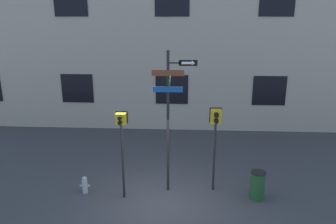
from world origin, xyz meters
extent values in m
plane|color=#38383A|center=(0.00, 0.00, 0.00)|extent=(60.00, 60.00, 0.00)
cube|color=tan|center=(0.00, 7.27, 6.35)|extent=(24.00, 0.60, 12.70)
cube|color=black|center=(-4.80, 6.95, 2.12)|extent=(1.62, 0.03, 1.46)
cube|color=black|center=(0.00, 6.95, 2.12)|extent=(1.62, 0.03, 1.46)
cube|color=black|center=(4.80, 6.95, 2.12)|extent=(1.62, 0.03, 1.46)
cube|color=black|center=(-4.80, 6.95, 6.35)|extent=(1.62, 0.03, 1.46)
cube|color=black|center=(0.00, 6.95, 6.35)|extent=(1.62, 0.03, 1.46)
cube|color=black|center=(4.80, 6.95, 6.35)|extent=(1.62, 0.03, 1.46)
cylinder|color=black|center=(0.16, 0.86, 2.34)|extent=(0.09, 0.09, 4.67)
cube|color=black|center=(0.46, 0.86, 4.30)|extent=(0.61, 0.05, 0.05)
cube|color=brown|center=(0.16, 0.80, 4.00)|extent=(0.99, 0.02, 0.19)
cube|color=#196B2D|center=(0.22, 0.86, 3.75)|extent=(0.02, 0.94, 0.20)
cube|color=#14478C|center=(0.16, 0.80, 3.49)|extent=(0.92, 0.02, 0.17)
cube|color=black|center=(0.76, 0.84, 4.30)|extent=(0.56, 0.02, 0.18)
cube|color=white|center=(0.72, 0.83, 4.30)|extent=(0.32, 0.01, 0.07)
cone|color=white|center=(0.92, 0.83, 4.30)|extent=(0.10, 0.14, 0.14)
cylinder|color=black|center=(-1.24, 0.32, 1.25)|extent=(0.08, 0.08, 2.51)
cube|color=gold|center=(-1.24, 0.32, 2.67)|extent=(0.31, 0.26, 0.33)
cube|color=black|center=(-1.24, 0.46, 2.67)|extent=(0.37, 0.02, 0.39)
cylinder|color=black|center=(-1.24, 0.13, 2.75)|extent=(0.12, 0.12, 0.12)
cylinder|color=black|center=(-1.24, 0.13, 2.60)|extent=(0.12, 0.12, 0.12)
cylinder|color=orange|center=(-1.24, 0.19, 2.75)|extent=(0.09, 0.01, 0.09)
cylinder|color=black|center=(1.67, 0.96, 1.19)|extent=(0.08, 0.08, 2.39)
cube|color=gold|center=(1.67, 0.96, 2.60)|extent=(0.33, 0.26, 0.43)
cube|color=black|center=(1.67, 1.10, 2.60)|extent=(0.39, 0.02, 0.49)
cylinder|color=black|center=(1.67, 0.77, 2.70)|extent=(0.15, 0.12, 0.15)
cylinder|color=black|center=(1.67, 0.77, 2.50)|extent=(0.15, 0.12, 0.15)
cylinder|color=#EA4C14|center=(1.67, 0.83, 2.70)|extent=(0.12, 0.01, 0.12)
cylinder|color=#A5A5A8|center=(-2.58, 0.51, 0.23)|extent=(0.18, 0.18, 0.46)
sphere|color=#A5A5A8|center=(-2.58, 0.51, 0.51)|extent=(0.15, 0.15, 0.15)
cylinder|color=#A5A5A8|center=(-2.71, 0.51, 0.25)|extent=(0.08, 0.06, 0.06)
cylinder|color=#A5A5A8|center=(-2.45, 0.51, 0.25)|extent=(0.08, 0.06, 0.06)
cylinder|color=#1E4723|center=(3.03, 0.46, 0.45)|extent=(0.45, 0.45, 0.91)
cylinder|color=black|center=(3.03, 0.46, 0.93)|extent=(0.48, 0.48, 0.04)
camera|label=1|loc=(0.72, -9.01, 5.66)|focal=35.00mm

